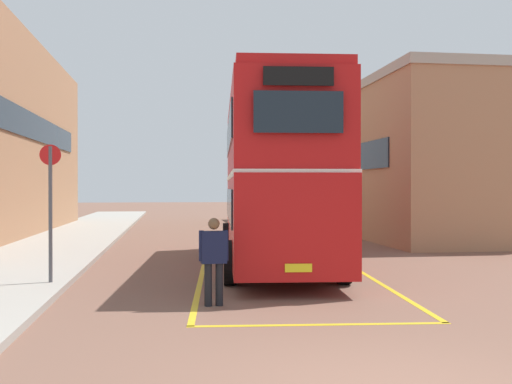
% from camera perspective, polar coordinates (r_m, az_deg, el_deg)
% --- Properties ---
extents(ground_plane, '(135.60, 135.60, 0.00)m').
position_cam_1_polar(ground_plane, '(20.43, -1.51, -5.64)').
color(ground_plane, brown).
extents(sidewalk_left, '(4.00, 57.60, 0.14)m').
position_cam_1_polar(sidewalk_left, '(23.07, -18.53, -4.79)').
color(sidewalk_left, '#A39E93').
rests_on(sidewalk_left, ground).
extents(depot_building_right, '(6.18, 16.55, 6.62)m').
position_cam_1_polar(depot_building_right, '(29.08, 13.88, 2.70)').
color(depot_building_right, '#AD7A56').
rests_on(depot_building_right, ground).
extents(double_decker_bus, '(3.39, 10.31, 4.75)m').
position_cam_1_polar(double_decker_bus, '(16.42, 1.78, 1.65)').
color(double_decker_bus, black).
rests_on(double_decker_bus, ground).
extents(single_deck_bus, '(2.81, 8.30, 3.02)m').
position_cam_1_polar(single_deck_bus, '(36.92, 1.33, -0.38)').
color(single_deck_bus, black).
rests_on(single_deck_bus, ground).
extents(pedestrian_boarding, '(0.54, 0.26, 1.61)m').
position_cam_1_polar(pedestrian_boarding, '(10.96, -4.06, -6.08)').
color(pedestrian_boarding, black).
rests_on(pedestrian_boarding, ground).
extents(bus_stop_sign, '(0.44, 0.12, 2.94)m').
position_cam_1_polar(bus_stop_sign, '(13.45, -19.04, -0.74)').
color(bus_stop_sign, '#4C4C51').
rests_on(bus_stop_sign, sidewalk_left).
extents(bay_marking_yellow, '(5.14, 12.47, 0.01)m').
position_cam_1_polar(bay_marking_yellow, '(14.69, 2.77, -8.02)').
color(bay_marking_yellow, gold).
rests_on(bay_marking_yellow, ground).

